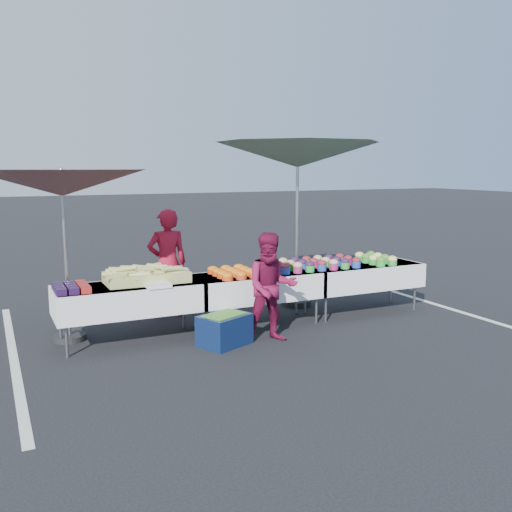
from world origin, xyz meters
name	(u,v)px	position (x,y,z in m)	size (l,w,h in m)	color
ground	(256,325)	(0.00, 0.00, 0.00)	(80.00, 80.00, 0.00)	black
stripe_left	(13,357)	(-3.20, 0.00, 0.00)	(0.10, 5.00, 0.00)	silver
stripe_right	(429,302)	(3.20, 0.00, 0.00)	(0.10, 5.00, 0.00)	silver
table_left	(129,298)	(-1.80, 0.00, 0.58)	(1.86, 0.81, 0.75)	white
table_center	(256,285)	(0.00, 0.00, 0.58)	(1.86, 0.81, 0.75)	white
table_right	(361,275)	(1.80, 0.00, 0.58)	(1.86, 0.81, 0.75)	white
berry_punnets	(71,288)	(-2.51, -0.06, 0.79)	(0.40, 0.54, 0.08)	black
corn_pile	(146,276)	(-1.56, 0.04, 0.84)	(1.16, 0.57, 0.26)	tan
plastic_bags	(158,285)	(-1.50, -0.30, 0.78)	(0.30, 0.25, 0.05)	white
carrot_bowls	(233,272)	(-0.35, -0.01, 0.80)	(0.55, 0.69, 0.11)	#E04118
potato_cups	(314,263)	(0.95, 0.00, 0.83)	(1.34, 0.58, 0.16)	#2647B2
bean_baskets	(376,259)	(2.06, -0.01, 0.82)	(0.36, 0.68, 0.15)	green
vendor	(167,263)	(-0.98, 1.01, 0.81)	(0.59, 0.39, 1.63)	#AF142B
customer	(271,287)	(-0.14, -0.75, 0.71)	(0.69, 0.54, 1.41)	maroon
umbrella_left	(62,184)	(-2.50, 0.40, 2.02)	(2.24, 2.24, 2.23)	black
umbrella_right	(298,156)	(1.11, 0.80, 2.40)	(3.39, 3.39, 2.65)	black
storage_bin	(224,329)	(-0.75, -0.65, 0.21)	(0.74, 0.66, 0.40)	#0C1B3F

